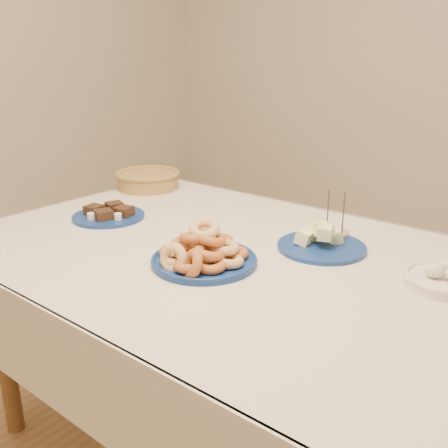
{
  "coord_description": "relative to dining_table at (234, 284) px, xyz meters",
  "views": [
    {
      "loc": [
        0.83,
        -1.09,
        1.3
      ],
      "look_at": [
        0.0,
        -0.05,
        0.85
      ],
      "focal_mm": 40.0,
      "sensor_mm": 36.0,
      "label": 1
    }
  ],
  "objects": [
    {
      "name": "egg_bowl",
      "position": [
        0.55,
        0.14,
        0.13
      ],
      "size": [
        0.26,
        0.26,
        0.06
      ],
      "rotation": [
        0.0,
        0.0,
        0.43
      ],
      "color": "silver",
      "rests_on": "dining_table"
    },
    {
      "name": "candle_holder",
      "position": [
        0.17,
        0.29,
        0.12
      ],
      "size": [
        0.09,
        0.09,
        0.15
      ],
      "rotation": [
        0.0,
        0.0,
        0.0
      ],
      "color": "#A67F5C",
      "rests_on": "dining_table"
    },
    {
      "name": "dining_table",
      "position": [
        0.0,
        0.0,
        0.0
      ],
      "size": [
        1.71,
        1.11,
        0.75
      ],
      "color": "brown",
      "rests_on": "ground"
    },
    {
      "name": "melon_plate",
      "position": [
        0.19,
        0.19,
        0.13
      ],
      "size": [
        0.28,
        0.28,
        0.09
      ],
      "rotation": [
        0.0,
        0.0,
        -0.05
      ],
      "color": "navy",
      "rests_on": "dining_table"
    },
    {
      "name": "wicker_basket",
      "position": [
        -0.75,
        0.35,
        0.15
      ],
      "size": [
        0.29,
        0.29,
        0.07
      ],
      "rotation": [
        0.0,
        0.0,
        0.05
      ],
      "color": "olive",
      "rests_on": "dining_table"
    },
    {
      "name": "donut_platter",
      "position": [
        -0.01,
        -0.13,
        0.14
      ],
      "size": [
        0.32,
        0.32,
        0.13
      ],
      "rotation": [
        0.0,
        0.0,
        -0.07
      ],
      "color": "navy",
      "rests_on": "dining_table"
    },
    {
      "name": "brownie_plate",
      "position": [
        -0.55,
        -0.03,
        0.12
      ],
      "size": [
        0.27,
        0.27,
        0.04
      ],
      "rotation": [
        0.0,
        0.0,
        -0.07
      ],
      "color": "navy",
      "rests_on": "dining_table"
    }
  ]
}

